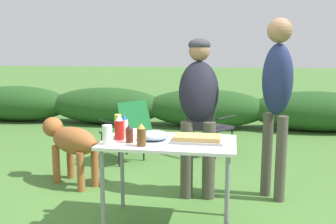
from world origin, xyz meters
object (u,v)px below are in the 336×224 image
camp_chair_green_behind_table (208,123)px  food_tray (197,139)px  bbq_sauce_bottle (129,134)px  dog (71,142)px  ketchup_bottle (119,128)px  standing_person_in_dark_puffer (199,100)px  camp_chair_near_hedge (127,128)px  mixing_bowl (154,135)px  paper_cup_stack (107,135)px  relish_jar (118,126)px  standing_person_in_red_jacket (277,90)px  beer_bottle (141,135)px  plate_stack (134,133)px  mayo_bottle (124,127)px  folding_table (169,150)px

camp_chair_green_behind_table → food_tray: bearing=-55.1°
bbq_sauce_bottle → dog: bearing=135.3°
ketchup_bottle → food_tray: bearing=2.7°
standing_person_in_dark_puffer → camp_chair_near_hedge: size_ratio=1.92×
mixing_bowl → paper_cup_stack: (-0.33, -0.21, 0.04)m
relish_jar → standing_person_in_red_jacket: size_ratio=0.11×
bbq_sauce_bottle → standing_person_in_red_jacket: bearing=35.3°
beer_bottle → standing_person_in_dark_puffer: size_ratio=0.11×
standing_person_in_red_jacket → dog: standing_person_in_red_jacket is taller
bbq_sauce_bottle → relish_jar: relish_jar is taller
standing_person_in_dark_puffer → plate_stack: bearing=-137.4°
standing_person_in_dark_puffer → mayo_bottle: bearing=-132.8°
dog → camp_chair_green_behind_table: camp_chair_green_behind_table is taller
relish_jar → plate_stack: bearing=51.0°
mixing_bowl → dog: bearing=144.3°
relish_jar → dog: bearing=136.1°
relish_jar → standing_person_in_dark_puffer: bearing=48.0°
paper_cup_stack → relish_jar: bearing=87.4°
paper_cup_stack → bbq_sauce_bottle: 0.18m
relish_jar → mayo_bottle: size_ratio=0.98×
food_tray → relish_jar: relish_jar is taller
folding_table → camp_chair_green_behind_table: bearing=85.4°
bbq_sauce_bottle → standing_person_in_dark_puffer: bearing=61.0°
folding_table → mayo_bottle: size_ratio=5.41×
mixing_bowl → dog: size_ratio=0.26×
standing_person_in_red_jacket → camp_chair_green_behind_table: bearing=164.9°
bbq_sauce_bottle → standing_person_in_dark_puffer: (0.48, 0.86, 0.17)m
food_tray → beer_bottle: (-0.42, -0.20, 0.06)m
plate_stack → camp_chair_green_behind_table: size_ratio=0.26×
food_tray → mayo_bottle: (-0.63, 0.03, 0.07)m
paper_cup_stack → beer_bottle: beer_bottle is taller
folding_table → mixing_bowl: (-0.13, 0.02, 0.11)m
folding_table → beer_bottle: (-0.18, -0.20, 0.16)m
paper_cup_stack → mayo_bottle: (0.07, 0.23, 0.02)m
dog → ketchup_bottle: bearing=-106.7°
paper_cup_stack → standing_person_in_dark_puffer: standing_person_in_dark_puffer is taller
food_tray → ketchup_bottle: (-0.65, -0.03, 0.07)m
mixing_bowl → bbq_sauce_bottle: bbq_sauce_bottle is taller
paper_cup_stack → ketchup_bottle: size_ratio=0.74×
folding_table → standing_person_in_dark_puffer: bearing=77.1°
mayo_bottle → standing_person_in_red_jacket: standing_person_in_red_jacket is taller
mayo_bottle → standing_person_in_dark_puffer: (0.56, 0.72, 0.15)m
paper_cup_stack → camp_chair_near_hedge: paper_cup_stack is taller
camp_chair_near_hedge → food_tray: bearing=-109.1°
paper_cup_stack → dog: paper_cup_stack is taller
mayo_bottle → food_tray: bearing=-3.2°
food_tray → camp_chair_green_behind_table: camp_chair_green_behind_table is taller
plate_stack → standing_person_in_dark_puffer: standing_person_in_dark_puffer is taller
plate_stack → mixing_bowl: (0.22, -0.16, 0.02)m
mayo_bottle → camp_chair_green_behind_table: mayo_bottle is taller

